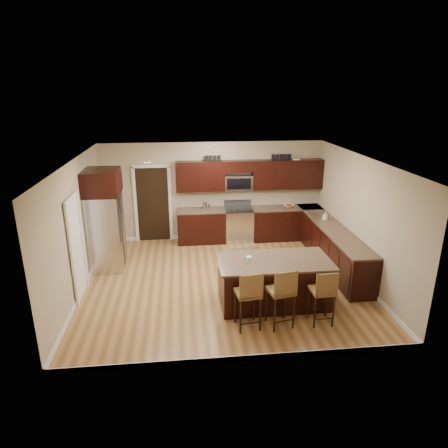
{
  "coord_description": "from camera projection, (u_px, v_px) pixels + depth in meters",
  "views": [
    {
      "loc": [
        -0.85,
        -7.9,
        4.07
      ],
      "look_at": [
        0.05,
        0.4,
        1.2
      ],
      "focal_mm": 32.0,
      "sensor_mm": 36.0,
      "label": 1
    }
  ],
  "objects": [
    {
      "name": "refrigerator",
      "position": [
        105.0,
        219.0,
        9.13
      ],
      "size": [
        0.79,
        0.96,
        2.35
      ],
      "color": "silver",
      "rests_on": "floor"
    },
    {
      "name": "ceiling",
      "position": [
        223.0,
        160.0,
        7.96
      ],
      "size": [
        6.0,
        6.0,
        0.0
      ],
      "primitive_type": "plane",
      "rotation": [
        3.14,
        0.0,
        0.0
      ],
      "color": "silver",
      "rests_on": "wall_back"
    },
    {
      "name": "wall_left",
      "position": [
        77.0,
        229.0,
        8.09
      ],
      "size": [
        0.0,
        5.5,
        5.5
      ],
      "primitive_type": "plane",
      "rotation": [
        1.57,
        0.0,
        1.57
      ],
      "color": "tan",
      "rests_on": "floor"
    },
    {
      "name": "pantry_door",
      "position": [
        76.0,
        249.0,
        7.92
      ],
      "size": [
        0.03,
        0.8,
        2.04
      ],
      "primitive_type": "cube",
      "color": "white",
      "rests_on": "floor"
    },
    {
      "name": "wall_right",
      "position": [
        360.0,
        219.0,
        8.7
      ],
      "size": [
        0.0,
        5.5,
        5.5
      ],
      "primitive_type": "plane",
      "rotation": [
        1.57,
        0.0,
        -1.57
      ],
      "color": "tan",
      "rests_on": "floor"
    },
    {
      "name": "wall_back",
      "position": [
        213.0,
        191.0,
        10.99
      ],
      "size": [
        6.0,
        0.0,
        6.0
      ],
      "primitive_type": "plane",
      "rotation": [
        1.57,
        0.0,
        0.0
      ],
      "color": "tan",
      "rests_on": "floor"
    },
    {
      "name": "stool_right",
      "position": [
        324.0,
        291.0,
        7.02
      ],
      "size": [
        0.41,
        0.41,
        1.06
      ],
      "rotation": [
        0.0,
        0.0,
        0.03
      ],
      "color": "brown",
      "rests_on": "floor"
    },
    {
      "name": "canister_short",
      "position": [
        208.0,
        207.0,
        10.8
      ],
      "size": [
        0.11,
        0.11,
        0.16
      ],
      "primitive_type": "cylinder",
      "color": "silver",
      "rests_on": "base_cabinets"
    },
    {
      "name": "canister_tall",
      "position": [
        205.0,
        206.0,
        10.78
      ],
      "size": [
        0.12,
        0.12,
        0.21
      ],
      "primitive_type": "cylinder",
      "color": "silver",
      "rests_on": "base_cabinets"
    },
    {
      "name": "range",
      "position": [
        238.0,
        224.0,
        11.06
      ],
      "size": [
        0.76,
        0.64,
        1.11
      ],
      "color": "silver",
      "rests_on": "floor"
    },
    {
      "name": "soap_bottle",
      "position": [
        325.0,
        216.0,
        9.97
      ],
      "size": [
        0.12,
        0.12,
        0.2
      ],
      "primitive_type": "imported",
      "rotation": [
        0.0,
        0.0,
        0.33
      ],
      "color": "#B2B2B2",
      "rests_on": "base_cabinets"
    },
    {
      "name": "stool_mid",
      "position": [
        282.0,
        291.0,
        6.93
      ],
      "size": [
        0.5,
        0.5,
        1.13
      ],
      "rotation": [
        0.0,
        0.0,
        0.2
      ],
      "color": "brown",
      "rests_on": "floor"
    },
    {
      "name": "microwave",
      "position": [
        238.0,
        182.0,
        10.83
      ],
      "size": [
        0.76,
        0.31,
        0.4
      ],
      "primitive_type": "cube",
      "color": "silver",
      "rests_on": "upper_cabinets"
    },
    {
      "name": "floor",
      "position": [
        224.0,
        281.0,
        8.84
      ],
      "size": [
        6.0,
        6.0,
        0.0
      ],
      "primitive_type": "plane",
      "color": "#A1713F",
      "rests_on": "ground"
    },
    {
      "name": "stool_left",
      "position": [
        249.0,
        294.0,
        6.88
      ],
      "size": [
        0.47,
        0.47,
        1.11
      ],
      "rotation": [
        0.0,
        0.0,
        0.13
      ],
      "color": "brown",
      "rests_on": "floor"
    },
    {
      "name": "island",
      "position": [
        273.0,
        283.0,
        7.82
      ],
      "size": [
        2.19,
        1.16,
        0.92
      ],
      "rotation": [
        0.0,
        0.0,
        0.01
      ],
      "color": "black",
      "rests_on": "floor"
    },
    {
      "name": "letter_decor",
      "position": [
        247.0,
        158.0,
        10.62
      ],
      "size": [
        2.2,
        0.03,
        0.15
      ],
      "primitive_type": null,
      "color": "black",
      "rests_on": "upper_cabinets"
    },
    {
      "name": "island_jar",
      "position": [
        249.0,
        259.0,
        7.59
      ],
      "size": [
        0.1,
        0.1,
        0.1
      ],
      "primitive_type": "cylinder",
      "color": "white",
      "rests_on": "island"
    },
    {
      "name": "fruit_bowl",
      "position": [
        288.0,
        206.0,
        11.04
      ],
      "size": [
        0.38,
        0.38,
        0.07
      ],
      "primitive_type": "imported",
      "rotation": [
        0.0,
        0.0,
        0.41
      ],
      "color": "silver",
      "rests_on": "base_cabinets"
    },
    {
      "name": "upper_cabinets",
      "position": [
        252.0,
        174.0,
        10.78
      ],
      "size": [
        4.0,
        0.33,
        0.8
      ],
      "color": "black",
      "rests_on": "wall_back"
    },
    {
      "name": "base_cabinets",
      "position": [
        291.0,
        236.0,
        10.24
      ],
      "size": [
        4.02,
        3.96,
        0.92
      ],
      "color": "black",
      "rests_on": "floor"
    },
    {
      "name": "doorway",
      "position": [
        153.0,
        205.0,
        10.91
      ],
      "size": [
        0.85,
        0.03,
        2.06
      ],
      "primitive_type": "cube",
      "color": "black",
      "rests_on": "floor"
    },
    {
      "name": "floor_mat",
      "position": [
        247.0,
        252.0,
        10.39
      ],
      "size": [
        0.92,
        0.69,
        0.01
      ],
      "primitive_type": "cube",
      "rotation": [
        0.0,
        0.0,
        0.17
      ],
      "color": "brown",
      "rests_on": "floor"
    }
  ]
}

